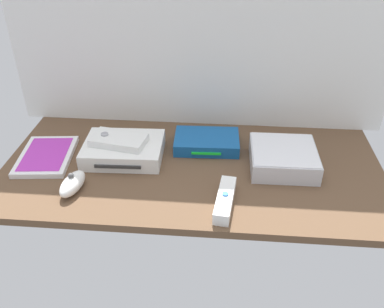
{
  "coord_description": "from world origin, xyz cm",
  "views": [
    {
      "loc": [
        7.71,
        -90.22,
        62.56
      ],
      "look_at": [
        0.0,
        0.0,
        4.0
      ],
      "focal_mm": 38.96,
      "sensor_mm": 36.0,
      "label": 1
    }
  ],
  "objects_px": {
    "network_router": "(207,142)",
    "mini_computer": "(283,158)",
    "game_case": "(46,156)",
    "remote_wand": "(225,200)",
    "remote_nunchuk": "(72,184)",
    "game_console": "(124,150)",
    "remote_classic_pad": "(119,140)"
  },
  "relations": [
    {
      "from": "network_router",
      "to": "mini_computer",
      "type": "bearing_deg",
      "value": -22.85
    },
    {
      "from": "game_case",
      "to": "remote_wand",
      "type": "height_order",
      "value": "remote_wand"
    },
    {
      "from": "remote_wand",
      "to": "remote_nunchuk",
      "type": "xyz_separation_m",
      "value": [
        -0.37,
        0.02,
        0.01
      ]
    },
    {
      "from": "game_console",
      "to": "remote_classic_pad",
      "type": "height_order",
      "value": "remote_classic_pad"
    },
    {
      "from": "remote_classic_pad",
      "to": "game_case",
      "type": "bearing_deg",
      "value": -162.99
    },
    {
      "from": "game_console",
      "to": "game_case",
      "type": "distance_m",
      "value": 0.21
    },
    {
      "from": "network_router",
      "to": "remote_classic_pad",
      "type": "bearing_deg",
      "value": -164.64
    },
    {
      "from": "mini_computer",
      "to": "remote_wand",
      "type": "bearing_deg",
      "value": -130.61
    },
    {
      "from": "mini_computer",
      "to": "network_router",
      "type": "xyz_separation_m",
      "value": [
        -0.21,
        0.08,
        -0.01
      ]
    },
    {
      "from": "network_router",
      "to": "game_console",
      "type": "bearing_deg",
      "value": -164.62
    },
    {
      "from": "remote_nunchuk",
      "to": "game_case",
      "type": "bearing_deg",
      "value": 141.28
    },
    {
      "from": "remote_nunchuk",
      "to": "mini_computer",
      "type": "bearing_deg",
      "value": 25.35
    },
    {
      "from": "mini_computer",
      "to": "remote_classic_pad",
      "type": "xyz_separation_m",
      "value": [
        -0.44,
        0.01,
        0.03
      ]
    },
    {
      "from": "game_console",
      "to": "remote_wand",
      "type": "distance_m",
      "value": 0.33
    },
    {
      "from": "network_router",
      "to": "remote_nunchuk",
      "type": "distance_m",
      "value": 0.39
    },
    {
      "from": "remote_nunchuk",
      "to": "game_console",
      "type": "bearing_deg",
      "value": 69.83
    },
    {
      "from": "remote_classic_pad",
      "to": "mini_computer",
      "type": "bearing_deg",
      "value": 9.23
    },
    {
      "from": "game_console",
      "to": "remote_wand",
      "type": "bearing_deg",
      "value": -35.27
    },
    {
      "from": "game_console",
      "to": "remote_wand",
      "type": "xyz_separation_m",
      "value": [
        0.28,
        -0.18,
        -0.01
      ]
    },
    {
      "from": "game_case",
      "to": "remote_classic_pad",
      "type": "bearing_deg",
      "value": 0.98
    },
    {
      "from": "remote_nunchuk",
      "to": "remote_classic_pad",
      "type": "xyz_separation_m",
      "value": [
        0.08,
        0.16,
        0.03
      ]
    },
    {
      "from": "remote_wand",
      "to": "network_router",
      "type": "bearing_deg",
      "value": 109.02
    },
    {
      "from": "network_router",
      "to": "remote_nunchuk",
      "type": "height_order",
      "value": "remote_nunchuk"
    },
    {
      "from": "game_case",
      "to": "remote_classic_pad",
      "type": "relative_size",
      "value": 1.3
    },
    {
      "from": "game_case",
      "to": "remote_nunchuk",
      "type": "bearing_deg",
      "value": -53.87
    },
    {
      "from": "mini_computer",
      "to": "remote_nunchuk",
      "type": "height_order",
      "value": "mini_computer"
    },
    {
      "from": "mini_computer",
      "to": "remote_wand",
      "type": "xyz_separation_m",
      "value": [
        -0.15,
        -0.17,
        -0.01
      ]
    },
    {
      "from": "network_router",
      "to": "remote_classic_pad",
      "type": "distance_m",
      "value": 0.25
    },
    {
      "from": "mini_computer",
      "to": "game_case",
      "type": "relative_size",
      "value": 0.85
    },
    {
      "from": "game_case",
      "to": "remote_classic_pad",
      "type": "distance_m",
      "value": 0.21
    },
    {
      "from": "remote_nunchuk",
      "to": "network_router",
      "type": "bearing_deg",
      "value": 45.4
    },
    {
      "from": "game_console",
      "to": "remote_nunchuk",
      "type": "distance_m",
      "value": 0.18
    }
  ]
}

